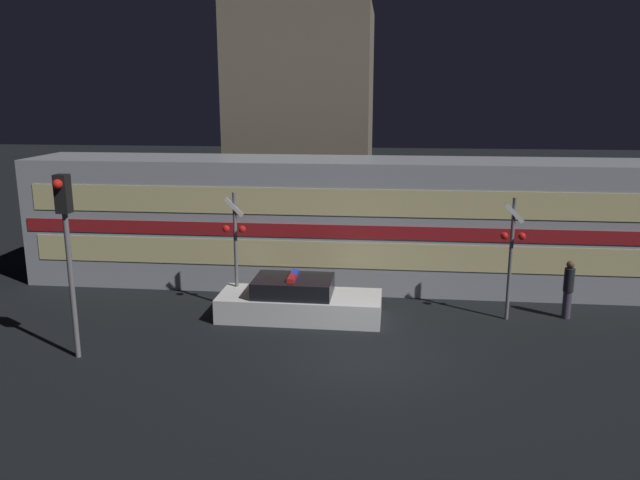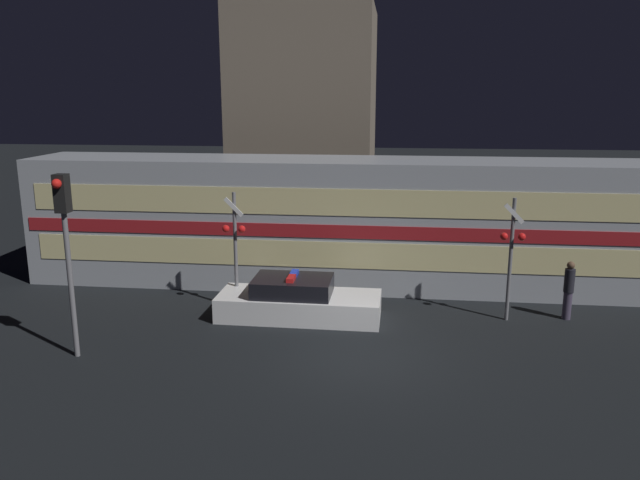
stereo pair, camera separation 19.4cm
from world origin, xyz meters
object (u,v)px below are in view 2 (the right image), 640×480
Objects in this scene: train at (338,222)px; crossing_signal_near at (511,251)px; traffic_light_corner at (65,230)px; pedestrian at (569,290)px; police_car at (298,301)px.

crossing_signal_near is at bearing -31.00° from train.
crossing_signal_near is 11.64m from traffic_light_corner.
pedestrian is 0.48× the size of crossing_signal_near.
pedestrian is 13.52m from traffic_light_corner.
traffic_light_corner reaches higher than police_car.
traffic_light_corner is (-5.00, -3.33, 2.71)m from police_car.
train reaches higher than crossing_signal_near.
pedestrian reaches higher than police_car.
traffic_light_corner reaches higher than train.
crossing_signal_near reaches higher than pedestrian.
pedestrian is 0.38× the size of traffic_light_corner.
train is at bearing 157.99° from pedestrian.
pedestrian is at bearing 18.01° from traffic_light_corner.
train is 12.12× the size of pedestrian.
crossing_signal_near is at bearing -169.63° from pedestrian.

